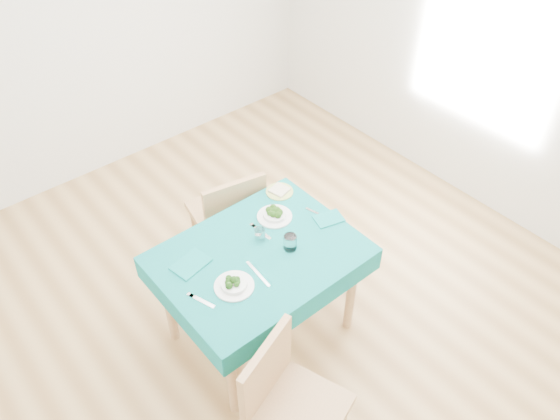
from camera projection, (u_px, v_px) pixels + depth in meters
room_shell at (280, 143)px, 3.02m from camera, size 4.02×4.52×2.73m
table at (261, 295)px, 3.46m from camera, size 1.16×0.88×0.76m
chair_near at (300, 398)px, 2.75m from camera, size 0.58×0.60×1.11m
chair_far at (224, 197)px, 3.87m from camera, size 0.54×0.58×1.14m
bowl_near at (234, 283)px, 3.00m from camera, size 0.22×0.22×0.07m
bowl_far at (275, 213)px, 3.42m from camera, size 0.22×0.22×0.07m
fork_near at (202, 301)px, 2.94m from camera, size 0.07×0.16×0.00m
knife_near at (258, 274)px, 3.09m from camera, size 0.04×0.23×0.00m
fork_far at (261, 232)px, 3.34m from camera, size 0.03×0.17×0.00m
knife_far at (321, 215)px, 3.45m from camera, size 0.07×0.22×0.00m
napkin_near at (191, 264)px, 3.14m from camera, size 0.24×0.19×0.01m
napkin_far at (329, 219)px, 3.42m from camera, size 0.20×0.17×0.01m
tumbler_center at (260, 235)px, 3.27m from camera, size 0.06×0.06×0.08m
tumbler_side at (290, 242)px, 3.21m from camera, size 0.08×0.08×0.10m
side_plate at (280, 192)px, 3.62m from camera, size 0.18×0.18×0.01m
bread_slice at (280, 190)px, 3.61m from camera, size 0.13×0.13×0.02m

